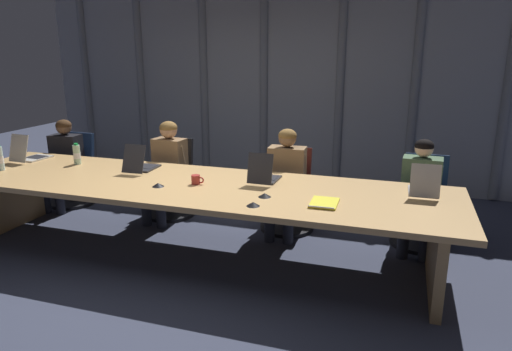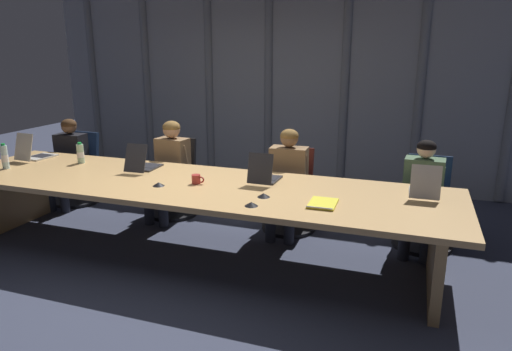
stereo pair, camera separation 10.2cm
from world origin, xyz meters
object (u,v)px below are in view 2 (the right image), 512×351
Objects in this scene: person_left_mid at (169,164)px; conference_mic_left_side at (251,204)px; office_chair_left_mid at (174,186)px; person_center at (287,176)px; conference_mic_middle at (264,195)px; office_chair_left_end at (78,176)px; conference_mic_right_side at (159,184)px; office_chair_right_mid at (425,213)px; person_right_mid at (422,191)px; laptop_center at (265,176)px; spiral_notepad at (323,203)px; water_bottle_secondary at (80,154)px; person_left_end at (68,158)px; laptop_left_end at (35,154)px; office_chair_center at (290,199)px; water_bottle_primary at (5,157)px; coffee_mug_near at (196,179)px; laptop_left_mid at (143,164)px; laptop_right_mid at (424,189)px.

conference_mic_left_side is (1.49, -1.29, 0.09)m from person_left_mid.
person_center is (1.47, -0.15, 0.31)m from office_chair_left_mid.
conference_mic_left_side is 0.26m from conference_mic_middle.
conference_mic_right_side is (1.95, -1.19, 0.42)m from office_chair_left_end.
office_chair_right_mid is 0.82× the size of person_right_mid.
laptop_center is 1.72m from office_chair_right_mid.
office_chair_left_mid reaches higher than spiral_notepad.
conference_mic_middle is at bearing -47.68° from person_right_mid.
person_center is 1.41m from conference_mic_right_side.
office_chair_right_mid is 8.26× the size of conference_mic_middle.
water_bottle_secondary reaches higher than spiral_notepad.
person_right_mid is at bearing -16.07° from office_chair_right_mid.
laptop_left_end is at bearing -2.72° from person_left_end.
office_chair_center is at bearing 92.74° from office_chair_left_end.
person_center is 10.37× the size of conference_mic_left_side.
conference_mic_middle is at bearing 85.38° from conference_mic_left_side.
person_center is 10.37× the size of conference_mic_right_side.
conference_mic_right_side is (1.87, -0.03, -0.11)m from water_bottle_primary.
coffee_mug_near is 1.14× the size of conference_mic_right_side.
conference_mic_right_side is (1.94, -1.03, 0.13)m from person_left_end.
office_chair_left_end is 1.00× the size of office_chair_right_mid.
conference_mic_right_side is (1.28, -0.50, -0.09)m from water_bottle_secondary.
spiral_notepad is (-0.77, -1.06, 0.12)m from person_right_mid.
person_left_end is 2.21m from conference_mic_right_side.
person_left_end is (-1.48, 0.56, -0.17)m from laptop_left_mid.
conference_mic_middle is at bearing -13.89° from coffee_mug_near.
person_right_mid is (4.23, 0.55, -0.17)m from laptop_left_end.
conference_mic_middle is at bearing -0.53° from water_bottle_primary.
conference_mic_right_side is at bearing 178.04° from spiral_notepad.
person_center reaches higher than office_chair_left_end.
water_bottle_secondary is at bearing 46.80° from office_chair_left_end.
office_chair_center is at bearing 88.32° from office_chair_left_mid.
laptop_left_mid is at bearing 153.66° from conference_mic_left_side.
office_chair_left_mid reaches higher than office_chair_center.
spiral_notepad is at bearing -125.09° from laptop_center.
office_chair_right_mid is 3.34× the size of water_bottle_primary.
person_left_end is at bearing 151.98° from conference_mic_right_side.
person_center reaches higher than conference_mic_middle.
person_right_mid is 3.58× the size of spiral_notepad.
water_bottle_secondary is 2.12× the size of conference_mic_right_side.
person_left_end is at bearing -87.95° from office_chair_center.
laptop_right_mid is (2.78, 0.02, 0.00)m from laptop_left_mid.
laptop_left_mid is 1.58× the size of water_bottle_primary.
person_center is 1.03× the size of person_right_mid.
office_chair_left_mid is 1.51m from person_center.
laptop_left_mid is 1.35m from laptop_center.
office_chair_left_mid reaches higher than conference_mic_middle.
office_chair_left_end is at bearing -95.59° from person_center.
office_chair_left_mid reaches higher than office_chair_right_mid.
office_chair_left_end is 0.99× the size of office_chair_left_mid.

